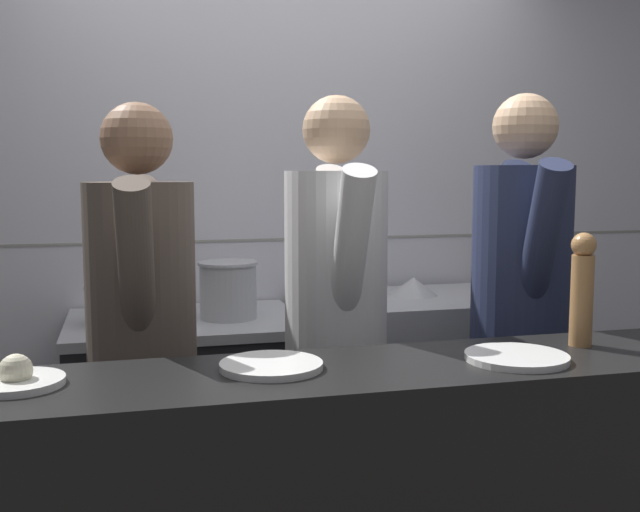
{
  "coord_description": "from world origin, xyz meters",
  "views": [
    {
      "loc": [
        -0.72,
        -2.14,
        1.47
      ],
      "look_at": [
        0.0,
        0.61,
        1.15
      ],
      "focal_mm": 42.0,
      "sensor_mm": 36.0,
      "label": 1
    }
  ],
  "objects": [
    {
      "name": "stock_pot",
      "position": [
        -0.71,
        0.93,
        0.95
      ],
      "size": [
        0.35,
        0.35,
        0.16
      ],
      "color": "beige",
      "rests_on": "oven_range"
    },
    {
      "name": "plated_dish_appetiser",
      "position": [
        -0.37,
        -0.31,
        0.98
      ],
      "size": [
        0.27,
        0.27,
        0.02
      ],
      "color": "white",
      "rests_on": "pass_counter"
    },
    {
      "name": "wall_back_tiled",
      "position": [
        0.0,
        1.37,
        1.3
      ],
      "size": [
        8.0,
        0.06,
        2.6
      ],
      "color": "silver",
      "rests_on": "ground_plane"
    },
    {
      "name": "prep_counter",
      "position": [
        0.5,
        0.97,
        0.45
      ],
      "size": [
        0.96,
        0.65,
        0.91
      ],
      "color": "#B7BABF",
      "rests_on": "ground_plane"
    },
    {
      "name": "mixing_bowl_steel",
      "position": [
        0.55,
        1.01,
        0.95
      ],
      "size": [
        0.22,
        0.22,
        0.08
      ],
      "color": "#B7BABF",
      "rests_on": "prep_counter"
    },
    {
      "name": "chef_sous",
      "position": [
        -0.02,
        0.29,
        0.96
      ],
      "size": [
        0.37,
        0.75,
        1.73
      ],
      "rotation": [
        0.0,
        0.0,
        -0.06
      ],
      "color": "black",
      "rests_on": "ground_plane"
    },
    {
      "name": "chef_line",
      "position": [
        0.67,
        0.28,
        0.97
      ],
      "size": [
        0.43,
        0.76,
        1.75
      ],
      "rotation": [
        0.0,
        0.0,
        -0.22
      ],
      "color": "black",
      "rests_on": "ground_plane"
    },
    {
      "name": "pepper_mill",
      "position": [
        0.55,
        -0.28,
        1.14
      ],
      "size": [
        0.07,
        0.07,
        0.33
      ],
      "color": "#AD7A47",
      "rests_on": "pass_counter"
    },
    {
      "name": "sauce_pot",
      "position": [
        -0.31,
        0.94,
        0.99
      ],
      "size": [
        0.25,
        0.25,
        0.24
      ],
      "color": "#B7BABF",
      "rests_on": "oven_range"
    },
    {
      "name": "plated_dish_main",
      "position": [
        -0.97,
        -0.31,
        0.99
      ],
      "size": [
        0.22,
        0.22,
        0.08
      ],
      "color": "white",
      "rests_on": "pass_counter"
    },
    {
      "name": "oven_range",
      "position": [
        -0.49,
        0.97,
        0.43
      ],
      "size": [
        0.96,
        0.71,
        0.86
      ],
      "color": "#232326",
      "rests_on": "ground_plane"
    },
    {
      "name": "chef_head_cook",
      "position": [
        -0.67,
        0.26,
        0.94
      ],
      "size": [
        0.37,
        0.74,
        1.69
      ],
      "rotation": [
        0.0,
        0.0,
        -0.07
      ],
      "color": "black",
      "rests_on": "ground_plane"
    },
    {
      "name": "plated_dish_dessert",
      "position": [
        0.29,
        -0.39,
        0.98
      ],
      "size": [
        0.28,
        0.28,
        0.02
      ],
      "color": "white",
      "rests_on": "pass_counter"
    }
  ]
}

